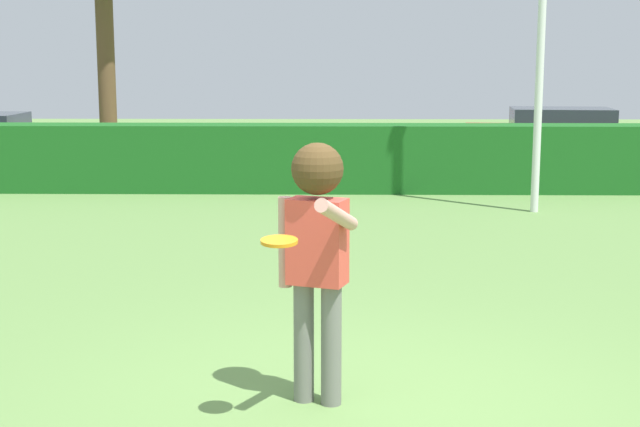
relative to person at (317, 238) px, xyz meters
name	(u,v)px	position (x,y,z in m)	size (l,w,h in m)	color
ground_plane	(357,407)	(0.27, -0.08, -1.15)	(60.00, 60.00, 0.00)	#638A46
person	(317,238)	(0.00, 0.00, 0.00)	(0.54, 0.82, 1.79)	slate
frisbee	(279,241)	(-0.22, -0.50, 0.08)	(0.23, 0.23, 0.04)	orange
hedge_row	(344,158)	(0.27, 10.15, -0.56)	(19.48, 0.90, 1.19)	#1A5B1C
parked_car_red	(561,133)	(5.21, 14.60, -0.47)	(4.36, 2.18, 1.25)	#B21E1E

